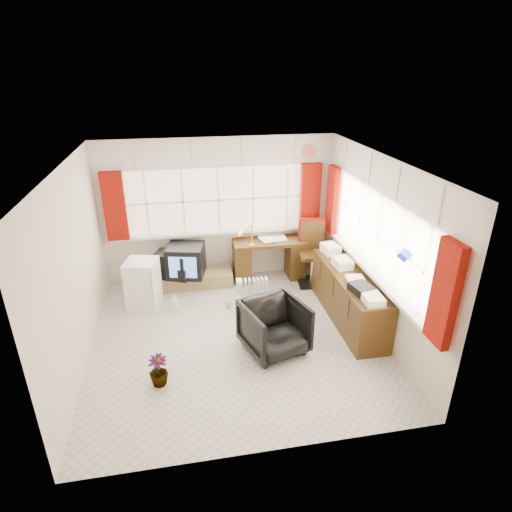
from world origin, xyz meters
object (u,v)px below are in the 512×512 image
(desk, at_px, (268,256))
(tv_bench, at_px, (192,279))
(office_chair, at_px, (274,327))
(crt_tv, at_px, (186,260))
(credenza, at_px, (348,296))
(task_chair, at_px, (312,249))
(mini_fridge, at_px, (143,284))
(desk_lamp, at_px, (252,229))
(radiator, at_px, (254,300))

(desk, height_order, tv_bench, desk)
(office_chair, height_order, crt_tv, crt_tv)
(desk, distance_m, credenza, 1.83)
(task_chair, relative_size, mini_fridge, 1.44)
(desk_lamp, bearing_deg, credenza, -48.29)
(task_chair, xyz_separation_m, credenza, (0.17, -1.32, -0.22))
(desk, bearing_deg, desk_lamp, -146.91)
(tv_bench, bearing_deg, credenza, -33.70)
(desk, bearing_deg, task_chair, -21.70)
(desk_lamp, height_order, office_chair, desk_lamp)
(desk, distance_m, crt_tv, 1.48)
(task_chair, distance_m, office_chair, 2.20)
(task_chair, relative_size, office_chair, 1.45)
(radiator, xyz_separation_m, mini_fridge, (-1.67, 0.58, 0.14))
(radiator, distance_m, crt_tv, 1.48)
(desk_lamp, relative_size, mini_fridge, 0.55)
(desk, height_order, desk_lamp, desk_lamp)
(desk, xyz_separation_m, task_chair, (0.71, -0.28, 0.20))
(desk_lamp, height_order, task_chair, desk_lamp)
(task_chair, bearing_deg, credenza, -82.62)
(mini_fridge, bearing_deg, tv_bench, 37.00)
(radiator, bearing_deg, desk_lamp, 81.50)
(radiator, bearing_deg, mini_fridge, 160.76)
(tv_bench, bearing_deg, desk_lamp, -7.74)
(task_chair, bearing_deg, office_chair, -120.23)
(task_chair, xyz_separation_m, crt_tv, (-2.19, 0.12, -0.09))
(office_chair, relative_size, tv_bench, 0.56)
(mini_fridge, bearing_deg, crt_tv, 35.72)
(office_chair, distance_m, mini_fridge, 2.34)
(office_chair, distance_m, credenza, 1.39)
(tv_bench, bearing_deg, crt_tv, -133.24)
(desk, relative_size, radiator, 2.04)
(desk_lamp, bearing_deg, radiator, -98.50)
(desk, height_order, task_chair, task_chair)
(office_chair, relative_size, mini_fridge, 0.99)
(desk, bearing_deg, tv_bench, -176.72)
(radiator, relative_size, tv_bench, 0.45)
(task_chair, distance_m, mini_fridge, 2.92)
(task_chair, xyz_separation_m, mini_fridge, (-2.88, -0.38, -0.21))
(desk_lamp, xyz_separation_m, radiator, (-0.15, -1.03, -0.78))
(desk_lamp, height_order, credenza, desk_lamp)
(desk, distance_m, desk_lamp, 0.75)
(desk, xyz_separation_m, office_chair, (-0.38, -2.17, -0.05))
(office_chair, distance_m, crt_tv, 2.29)
(desk_lamp, height_order, mini_fridge, desk_lamp)
(desk_lamp, xyz_separation_m, mini_fridge, (-1.83, -0.44, -0.64))
(mini_fridge, bearing_deg, task_chair, 7.51)
(radiator, height_order, credenza, credenza)
(desk, relative_size, credenza, 0.64)
(task_chair, relative_size, radiator, 1.83)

